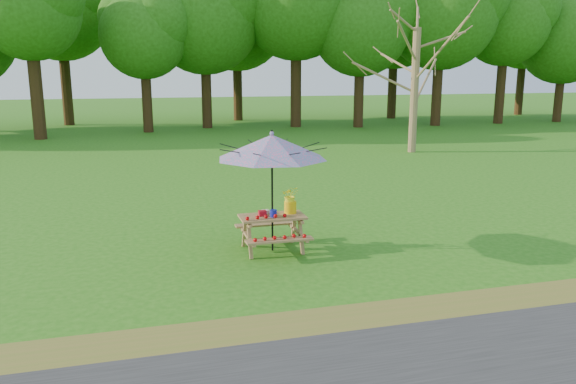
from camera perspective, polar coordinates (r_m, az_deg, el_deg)
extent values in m
plane|color=#286E14|center=(11.83, 19.56, -4.64)|extent=(120.00, 120.00, 0.00)
cylinder|color=olive|center=(23.36, 12.72, 9.97)|extent=(0.42, 0.42, 4.92)
cube|color=#987244|center=(10.37, -1.60, -2.52)|extent=(1.20, 0.62, 0.04)
cube|color=#987244|center=(9.93, -0.84, -4.93)|extent=(1.20, 0.22, 0.04)
cube|color=#987244|center=(10.96, -2.27, -3.27)|extent=(1.20, 0.22, 0.04)
cylinder|color=black|center=(10.26, -1.62, 0.04)|extent=(0.04, 0.04, 2.25)
cone|color=#2092BA|center=(10.11, -1.65, 4.61)|extent=(2.47, 2.47, 0.44)
sphere|color=#2092BA|center=(10.08, -1.65, 5.97)|extent=(0.08, 0.08, 0.08)
cube|color=#B10E1F|center=(10.34, -2.62, -2.17)|extent=(0.14, 0.12, 0.10)
cylinder|color=#141AA5|center=(10.27, -1.49, -2.18)|extent=(0.13, 0.13, 0.13)
cube|color=silver|center=(10.51, -2.30, -2.02)|extent=(0.13, 0.13, 0.07)
cylinder|color=yellow|center=(10.51, 0.24, -1.55)|extent=(0.23, 0.23, 0.23)
imported|color=#FFF628|center=(10.46, 0.24, -0.34)|extent=(0.35, 0.31, 0.34)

